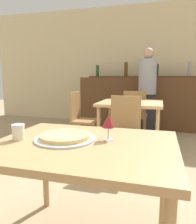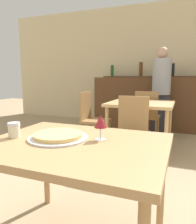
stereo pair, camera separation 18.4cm
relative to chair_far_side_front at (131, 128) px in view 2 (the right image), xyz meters
The scene contains 12 objects.
wall_back 2.94m from the chair_far_side_front, 90.49° to the left, with size 8.00×0.05×2.80m.
dining_table_near 1.43m from the chair_far_side_front, 90.96° to the right, with size 1.10×0.87×0.73m.
dining_table_far 0.62m from the chair_far_side_front, 90.00° to the left, with size 0.91×0.85×0.76m.
bar_counter 2.30m from the chair_far_side_front, 90.59° to the left, with size 2.60×0.56×1.11m.
bar_back_shelf 2.53m from the chair_far_side_front, 90.44° to the left, with size 2.39×0.24×0.34m.
chair_far_side_front is the anchor object (origin of this frame).
chair_far_side_back 1.19m from the chair_far_side_front, 90.00° to the left, with size 0.40×0.40×0.89m.
chair_far_side_left 0.99m from the chair_far_side_front, 142.85° to the left, with size 0.40×0.40×0.89m.
pizza_tray 1.43m from the chair_far_side_front, 96.50° to the right, with size 0.38×0.38×0.04m.
cheese_shaker 1.56m from the chair_far_side_front, 106.68° to the right, with size 0.08×0.08×0.10m.
person_standing 1.77m from the chair_far_side_front, 84.44° to the left, with size 0.34×0.34×1.67m.
wine_glass 1.36m from the chair_far_side_front, 85.56° to the right, with size 0.08×0.08×0.16m.
Camera 2 is at (0.60, -1.15, 1.12)m, focal length 35.00 mm.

